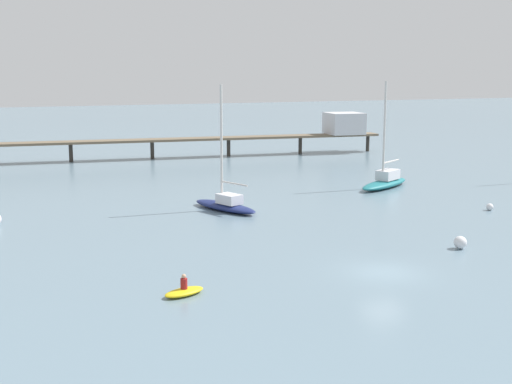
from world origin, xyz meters
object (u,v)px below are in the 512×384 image
Objects in this scene: pier at (259,131)px; sailboat_teal at (385,180)px; sailboat_navy at (226,203)px; mooring_buoy_near at (490,207)px; mooring_buoy_mid at (460,242)px; dinghy_yellow at (184,291)px.

sailboat_teal is (1.42, -28.98, -2.61)m from pier.
mooring_buoy_near is (20.32, -8.44, -0.36)m from sailboat_navy.
sailboat_navy is 22.01m from mooring_buoy_near.
sailboat_teal is 23.38m from mooring_buoy_mid.
sailboat_navy is 17.73× the size of mooring_buoy_near.
sailboat_navy reaches higher than mooring_buoy_mid.
sailboat_navy is 4.18× the size of dinghy_yellow.
sailboat_teal is 17.95× the size of mooring_buoy_near.
sailboat_navy is at bearing -117.14° from pier.
pier reaches higher than dinghy_yellow.
mooring_buoy_near is (3.22, -41.81, -3.03)m from pier.
pier is 109.74× the size of mooring_buoy_near.
pier is at bearing 63.35° from dinghy_yellow.
sailboat_teal is (18.52, 4.38, 0.06)m from sailboat_navy.
sailboat_navy is at bearing 64.21° from dinghy_yellow.
sailboat_navy is 21.43m from dinghy_yellow.
pier is at bearing 81.96° from mooring_buoy_mid.
dinghy_yellow is at bearing -159.90° from mooring_buoy_near.
dinghy_yellow is (-26.42, -52.65, -3.10)m from pier.
mooring_buoy_mid is (19.26, 1.92, 0.20)m from dinghy_yellow.
pier is 58.99m from dinghy_yellow.
mooring_buoy_mid is (-7.16, -50.73, -2.90)m from pier.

